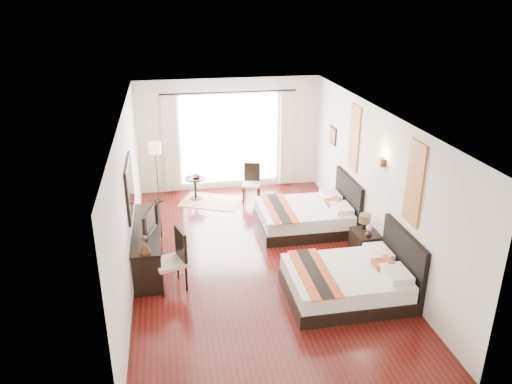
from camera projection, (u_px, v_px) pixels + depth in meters
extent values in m
cube|color=#370C0A|center=(256.00, 259.00, 9.49)|extent=(4.50, 7.50, 0.01)
cube|color=white|center=(256.00, 115.00, 8.44)|extent=(4.50, 7.50, 0.02)
cube|color=silver|center=(374.00, 183.00, 9.34)|extent=(0.01, 7.50, 2.80)
cube|color=silver|center=(128.00, 199.00, 8.59)|extent=(0.01, 7.50, 2.80)
cube|color=silver|center=(229.00, 135.00, 12.37)|extent=(4.50, 0.01, 2.80)
cube|color=silver|center=(317.00, 314.00, 5.55)|extent=(4.50, 0.01, 2.80)
cube|color=white|center=(229.00, 139.00, 12.40)|extent=(2.40, 0.02, 2.20)
cube|color=white|center=(230.00, 140.00, 12.34)|extent=(2.30, 0.02, 2.10)
cube|color=#B5AE8C|center=(171.00, 144.00, 12.07)|extent=(0.35, 0.14, 2.35)
cube|color=#B5AE8C|center=(287.00, 138.00, 12.56)|extent=(0.35, 0.14, 2.35)
cube|color=maroon|center=(414.00, 184.00, 7.76)|extent=(0.03, 0.50, 1.35)
cube|color=maroon|center=(354.00, 138.00, 10.13)|extent=(0.03, 0.50, 1.35)
cube|color=#462919|center=(382.00, 162.00, 8.81)|extent=(0.10, 0.14, 0.14)
cube|color=black|center=(130.00, 187.00, 8.71)|extent=(0.04, 1.25, 0.95)
cube|color=white|center=(131.00, 187.00, 8.71)|extent=(0.01, 1.12, 0.82)
cube|color=black|center=(344.00, 291.00, 8.28)|extent=(1.90, 1.48, 0.23)
cube|color=white|center=(345.00, 277.00, 8.18)|extent=(1.84, 1.44, 0.28)
cube|color=black|center=(403.00, 262.00, 8.28)|extent=(0.08, 1.48, 1.11)
cube|color=#AF491C|center=(314.00, 273.00, 8.04)|extent=(0.51, 1.54, 0.02)
cube|color=black|center=(303.00, 223.00, 10.65)|extent=(1.89, 1.48, 0.23)
cube|color=white|center=(303.00, 213.00, 10.56)|extent=(1.83, 1.44, 0.28)
cube|color=black|center=(348.00, 201.00, 10.65)|extent=(0.08, 1.48, 1.11)
cube|color=#AF491C|center=(279.00, 208.00, 10.42)|extent=(0.51, 1.54, 0.02)
cube|color=black|center=(365.00, 245.00, 9.41)|extent=(0.46, 0.57, 0.55)
cylinder|color=black|center=(364.00, 227.00, 9.43)|extent=(0.09, 0.09, 0.18)
cylinder|color=#40301E|center=(365.00, 219.00, 9.36)|extent=(0.22, 0.22, 0.16)
imported|color=black|center=(368.00, 236.00, 9.12)|extent=(0.15, 0.15, 0.13)
cube|color=black|center=(148.00, 245.00, 9.19)|extent=(0.50, 2.20, 0.76)
imported|color=black|center=(146.00, 221.00, 8.73)|extent=(0.33, 0.81, 0.47)
cube|color=beige|center=(170.00, 263.00, 8.39)|extent=(0.62, 0.62, 0.07)
cube|color=black|center=(181.00, 244.00, 8.37)|extent=(0.19, 0.45, 0.54)
cylinder|color=black|center=(159.00, 200.00, 12.08)|extent=(0.22, 0.22, 0.03)
cylinder|color=#462919|center=(157.00, 176.00, 11.84)|extent=(0.03, 0.03, 1.25)
cylinder|color=beige|center=(155.00, 148.00, 11.58)|extent=(0.30, 0.30, 0.26)
cylinder|color=black|center=(195.00, 188.00, 12.10)|extent=(0.47, 0.47, 0.55)
imported|color=#492F1A|center=(196.00, 177.00, 11.99)|extent=(0.23, 0.23, 0.05)
cube|color=beige|center=(251.00, 184.00, 11.96)|extent=(0.52, 0.52, 0.06)
cube|color=black|center=(252.00, 172.00, 12.03)|extent=(0.39, 0.15, 0.46)
cube|color=tan|center=(212.00, 201.00, 12.03)|extent=(1.66, 1.44, 0.01)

